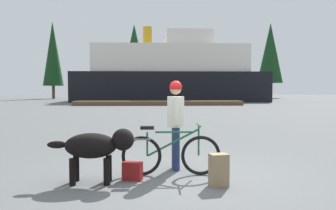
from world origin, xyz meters
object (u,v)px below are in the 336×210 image
(person_cyclist, at_px, (176,116))
(dog, at_px, (97,146))
(backpack, at_px, (219,170))
(bicycle, at_px, (170,154))
(ferry_boat, at_px, (170,75))
(handbag_pannier, at_px, (133,171))

(person_cyclist, distance_m, dog, 1.65)
(backpack, bearing_deg, bicycle, 136.50)
(dog, relative_size, ferry_boat, 0.06)
(person_cyclist, relative_size, dog, 1.20)
(backpack, bearing_deg, ferry_boat, 88.30)
(backpack, bearing_deg, dog, 172.28)
(person_cyclist, bearing_deg, backpack, -61.98)
(person_cyclist, bearing_deg, ferry_boat, 87.25)
(handbag_pannier, distance_m, ferry_boat, 35.73)
(dog, distance_m, ferry_boat, 35.90)
(handbag_pannier, bearing_deg, backpack, -17.19)
(bicycle, height_order, handbag_pannier, bicycle)
(backpack, bearing_deg, handbag_pannier, 162.81)
(bicycle, distance_m, dog, 1.31)
(bicycle, distance_m, handbag_pannier, 0.74)
(bicycle, distance_m, person_cyclist, 0.78)
(person_cyclist, height_order, dog, person_cyclist)
(bicycle, xyz_separation_m, backpack, (0.73, -0.69, -0.13))
(person_cyclist, xyz_separation_m, backpack, (0.60, -1.14, -0.76))
(bicycle, bearing_deg, backpack, -43.50)
(person_cyclist, bearing_deg, dog, -147.02)
(bicycle, xyz_separation_m, handbag_pannier, (-0.65, -0.26, -0.23))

